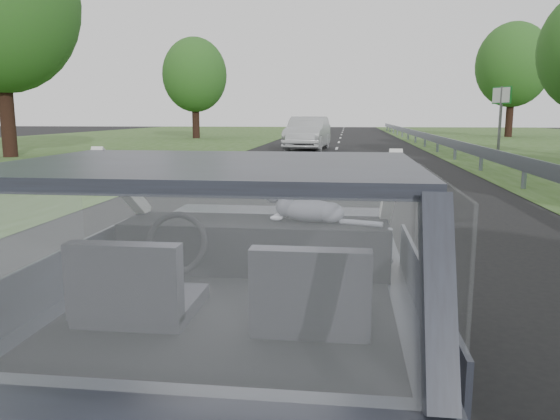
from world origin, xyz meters
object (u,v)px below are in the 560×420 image
(other_car, at_px, (308,133))
(subject_car, at_px, (235,299))
(cat, at_px, (311,209))
(highway_sign, at_px, (500,122))

(other_car, bearing_deg, subject_car, -82.63)
(cat, relative_size, highway_sign, 0.20)
(cat, bearing_deg, subject_car, -106.50)
(cat, distance_m, other_car, 22.31)
(other_car, height_order, highway_sign, highway_sign)
(subject_car, height_order, highway_sign, highway_sign)
(cat, bearing_deg, highway_sign, 83.63)
(cat, height_order, highway_sign, highway_sign)
(cat, bearing_deg, other_car, 105.50)
(subject_car, bearing_deg, highway_sign, 72.01)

